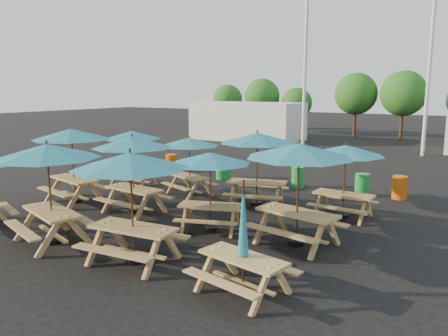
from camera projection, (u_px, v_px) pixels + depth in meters
The scene contains 26 objects.
ground at pixel (200, 209), 13.92m from camera, with size 120.00×120.00×0.00m, color black.
picnic_unit_1 at pixel (72, 137), 14.35m from camera, with size 3.05×3.05×2.51m.
picnic_unit_2 at pixel (132, 137), 16.91m from camera, with size 2.51×2.51×2.20m.
picnic_unit_3 at pixel (47, 156), 10.46m from camera, with size 3.18×3.18×2.50m.
picnic_unit_4 at pixel (132, 146), 13.10m from camera, with size 2.66×2.66×2.39m.
picnic_unit_5 at pixel (189, 144), 15.45m from camera, with size 2.72×2.72×2.10m.
picnic_unit_6 at pixel (130, 166), 9.24m from camera, with size 2.73×2.73×2.47m.
picnic_unit_7 at pixel (210, 162), 11.49m from camera, with size 2.80×2.80×2.15m.
picnic_unit_8 at pixel (257, 141), 14.00m from camera, with size 3.01×3.01×2.42m.
picnic_unit_9 at pixel (243, 248), 8.02m from camera, with size 1.95×1.78×2.17m.
picnic_unit_10 at pixel (299, 155), 10.33m from camera, with size 2.98×2.98×2.54m.
picnic_unit_11 at pixel (346, 154), 12.67m from camera, with size 2.32×2.32×2.19m.
waste_bin_0 at pixel (171, 163), 20.18m from camera, with size 0.50×0.50×0.81m, color #C7530B.
waste_bin_1 at pixel (226, 169), 18.70m from camera, with size 0.50×0.50×0.81m, color #1A9337.
waste_bin_2 at pixel (222, 170), 18.48m from camera, with size 0.50×0.50×0.81m, color #1A9337.
waste_bin_3 at pixel (298, 177), 16.94m from camera, with size 0.50×0.50×0.81m, color #1A9337.
waste_bin_4 at pixel (362, 185), 15.55m from camera, with size 0.50×0.50×0.81m, color #1A9337.
waste_bin_5 at pixel (400, 188), 15.14m from camera, with size 0.50×0.50×0.81m, color #C7530B.
mast_0 at pixel (306, 51), 25.64m from camera, with size 0.20×0.20×12.00m, color silver.
mast_1 at pixel (431, 48), 23.98m from camera, with size 0.20×0.20×12.00m, color silver.
event_tent_0 at pixel (247, 121), 32.89m from camera, with size 8.00×4.00×2.80m, color silver.
tree_0 at pixel (228, 99), 41.84m from camera, with size 2.80×2.80×4.24m.
tree_1 at pixel (262, 96), 38.43m from camera, with size 3.11×3.11×4.72m.
tree_2 at pixel (296, 103), 36.60m from camera, with size 2.59×2.59×3.93m.
tree_3 at pixel (356, 94), 34.97m from camera, with size 3.36×3.36×5.09m.
tree_4 at pixel (404, 93), 32.70m from camera, with size 3.41×3.41×5.17m.
Camera 1 is at (7.68, -11.08, 3.76)m, focal length 35.00 mm.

